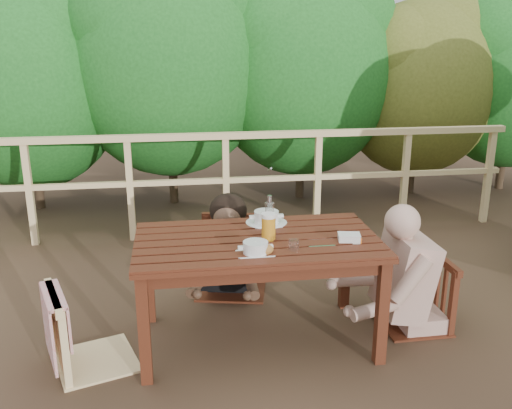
{
  "coord_description": "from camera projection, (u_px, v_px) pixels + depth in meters",
  "views": [
    {
      "loc": [
        -0.48,
        -3.17,
        1.9
      ],
      "look_at": [
        0.0,
        0.05,
        0.9
      ],
      "focal_mm": 39.39,
      "sensor_mm": 36.0,
      "label": 1
    }
  ],
  "objects": [
    {
      "name": "ground",
      "position": [
        257.0,
        340.0,
        3.62
      ],
      "size": [
        60.0,
        60.0,
        0.0
      ],
      "primitive_type": "plane",
      "color": "#4D3624",
      "rests_on": "ground"
    },
    {
      "name": "table",
      "position": [
        257.0,
        291.0,
        3.52
      ],
      "size": [
        1.48,
        0.83,
        0.69
      ],
      "primitive_type": "cube",
      "color": "#3F1A0E",
      "rests_on": "ground"
    },
    {
      "name": "chair_left",
      "position": [
        90.0,
        291.0,
        3.25
      ],
      "size": [
        0.59,
        0.59,
        0.94
      ],
      "primitive_type": "cube",
      "rotation": [
        0.0,
        0.0,
        1.89
      ],
      "color": "#E6C487",
      "rests_on": "ground"
    },
    {
      "name": "chair_far",
      "position": [
        231.0,
        226.0,
        4.19
      ],
      "size": [
        0.61,
        0.61,
        1.03
      ],
      "primitive_type": "cube",
      "rotation": [
        0.0,
        0.0,
        -0.22
      ],
      "color": "#3F1A0E",
      "rests_on": "ground"
    },
    {
      "name": "chair_right",
      "position": [
        417.0,
        264.0,
        3.69
      ],
      "size": [
        0.45,
        0.45,
        0.89
      ],
      "primitive_type": "cube",
      "rotation": [
        0.0,
        0.0,
        -1.56
      ],
      "color": "#3F1A0E",
      "rests_on": "ground"
    },
    {
      "name": "woman",
      "position": [
        231.0,
        213.0,
        4.18
      ],
      "size": [
        0.61,
        0.7,
        1.22
      ],
      "primitive_type": null,
      "rotation": [
        0.0,
        0.0,
        2.92
      ],
      "color": "black",
      "rests_on": "ground"
    },
    {
      "name": "diner_right",
      "position": [
        424.0,
        226.0,
        3.62
      ],
      "size": [
        0.7,
        0.57,
        1.41
      ],
      "primitive_type": null,
      "rotation": [
        0.0,
        0.0,
        1.58
      ],
      "color": "tan",
      "rests_on": "ground"
    },
    {
      "name": "railing",
      "position": [
        226.0,
        185.0,
        5.37
      ],
      "size": [
        5.6,
        0.1,
        1.01
      ],
      "primitive_type": "cube",
      "color": "#E6C487",
      "rests_on": "ground"
    },
    {
      "name": "hedge_row",
      "position": [
        250.0,
        33.0,
        6.15
      ],
      "size": [
        6.6,
        1.6,
        3.8
      ],
      "primitive_type": null,
      "color": "#1B5A1D",
      "rests_on": "ground"
    },
    {
      "name": "soup_near",
      "position": [
        256.0,
        248.0,
        3.19
      ],
      "size": [
        0.24,
        0.24,
        0.08
      ],
      "primitive_type": "cylinder",
      "color": "white",
      "rests_on": "table"
    },
    {
      "name": "soup_far",
      "position": [
        266.0,
        218.0,
        3.7
      ],
      "size": [
        0.27,
        0.27,
        0.09
      ],
      "primitive_type": "cylinder",
      "color": "white",
      "rests_on": "table"
    },
    {
      "name": "bread_roll",
      "position": [
        263.0,
        250.0,
        3.19
      ],
      "size": [
        0.12,
        0.09,
        0.07
      ],
      "primitive_type": "ellipsoid",
      "color": "olive",
      "rests_on": "table"
    },
    {
      "name": "beer_glass",
      "position": [
        269.0,
        227.0,
        3.4
      ],
      "size": [
        0.09,
        0.09,
        0.17
      ],
      "primitive_type": "cylinder",
      "color": "gold",
      "rests_on": "table"
    },
    {
      "name": "bottle",
      "position": [
        270.0,
        214.0,
        3.54
      ],
      "size": [
        0.06,
        0.06,
        0.24
      ],
      "primitive_type": "cylinder",
      "color": "silver",
      "rests_on": "table"
    },
    {
      "name": "tumbler",
      "position": [
        294.0,
        246.0,
        3.23
      ],
      "size": [
        0.06,
        0.06,
        0.07
      ],
      "primitive_type": "cylinder",
      "color": "white",
      "rests_on": "table"
    },
    {
      "name": "butter_tub",
      "position": [
        349.0,
        238.0,
        3.38
      ],
      "size": [
        0.15,
        0.12,
        0.06
      ],
      "primitive_type": "cube",
      "rotation": [
        0.0,
        0.0,
        -0.19
      ],
      "color": "white",
      "rests_on": "table"
    }
  ]
}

